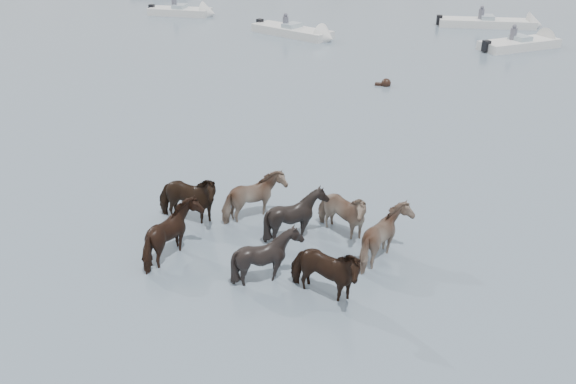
# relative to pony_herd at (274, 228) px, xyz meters

# --- Properties ---
(ground) EXTENTS (400.00, 400.00, 0.00)m
(ground) POSITION_rel_pony_herd_xyz_m (-2.80, -0.17, -0.58)
(ground) COLOR #4B5B6C
(ground) RESTS_ON ground
(pony_herd) EXTENTS (7.01, 4.48, 1.61)m
(pony_herd) POSITION_rel_pony_herd_xyz_m (0.00, 0.00, 0.00)
(pony_herd) COLOR black
(pony_herd) RESTS_ON ground
(swimming_pony) EXTENTS (0.72, 0.44, 0.44)m
(swimming_pony) POSITION_rel_pony_herd_xyz_m (1.10, 14.63, -0.48)
(swimming_pony) COLOR black
(swimming_pony) RESTS_ON ground
(motorboat_a) EXTENTS (4.98, 1.69, 1.92)m
(motorboat_a) POSITION_rel_pony_herd_xyz_m (-14.29, 28.36, -0.36)
(motorboat_a) COLOR silver
(motorboat_a) RESTS_ON ground
(motorboat_b) EXTENTS (5.91, 3.96, 1.92)m
(motorboat_b) POSITION_rel_pony_herd_xyz_m (-4.93, 23.54, -0.36)
(motorboat_b) COLOR silver
(motorboat_b) RESTS_ON ground
(motorboat_c) EXTENTS (6.75, 2.28, 1.92)m
(motorboat_c) POSITION_rel_pony_herd_xyz_m (6.83, 29.71, -0.36)
(motorboat_c) COLOR silver
(motorboat_c) RESTS_ON ground
(motorboat_d) EXTENTS (5.03, 4.42, 1.92)m
(motorboat_d) POSITION_rel_pony_herd_xyz_m (8.17, 24.22, -0.36)
(motorboat_d) COLOR silver
(motorboat_d) RESTS_ON ground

